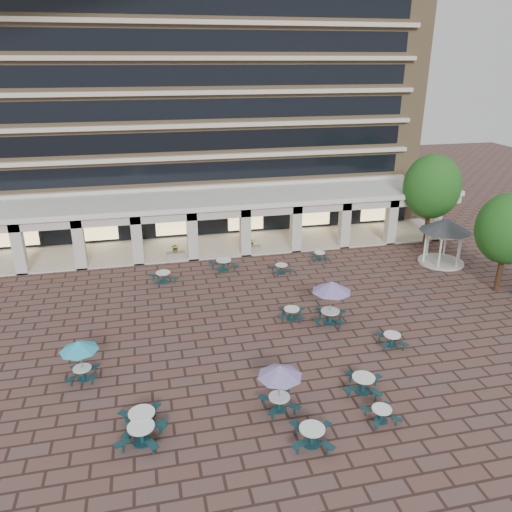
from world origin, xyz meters
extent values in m
plane|color=brown|center=(0.00, 0.00, 0.00)|extent=(120.00, 120.00, 0.00)
cube|color=#967954|center=(0.00, 25.50, 11.00)|extent=(40.00, 15.00, 22.00)
cube|color=beige|center=(0.00, 17.75, 4.50)|extent=(36.80, 0.50, 0.35)
cube|color=black|center=(0.00, 17.98, 5.80)|extent=(35.20, 0.05, 1.60)
cube|color=beige|center=(0.00, 17.75, 7.10)|extent=(36.80, 0.50, 0.35)
cube|color=black|center=(0.00, 17.98, 8.40)|extent=(35.20, 0.05, 1.60)
cube|color=beige|center=(0.00, 17.75, 9.70)|extent=(36.80, 0.50, 0.35)
cube|color=black|center=(0.00, 17.98, 11.00)|extent=(35.20, 0.05, 1.60)
cube|color=beige|center=(0.00, 17.75, 12.30)|extent=(36.80, 0.50, 0.35)
cube|color=black|center=(0.00, 17.98, 13.60)|extent=(35.20, 0.05, 1.60)
cube|color=beige|center=(0.00, 17.75, 14.90)|extent=(36.80, 0.50, 0.35)
cube|color=black|center=(0.00, 17.98, 16.20)|extent=(35.20, 0.05, 1.60)
cube|color=beige|center=(0.00, 17.75, 17.50)|extent=(36.80, 0.50, 0.35)
cube|color=black|center=(0.00, 17.98, 18.80)|extent=(35.20, 0.05, 1.60)
cube|color=white|center=(0.00, 15.00, 4.20)|extent=(42.00, 6.60, 0.40)
cube|color=beige|center=(0.00, 12.15, 3.75)|extent=(42.00, 0.30, 0.90)
cube|color=black|center=(0.00, 17.70, 1.80)|extent=(38.00, 0.15, 3.20)
cube|color=beige|center=(0.00, 15.00, 0.06)|extent=(42.00, 6.00, 0.12)
cube|color=beige|center=(-14.78, 12.40, 2.00)|extent=(0.80, 0.80, 4.00)
cube|color=beige|center=(-10.56, 12.40, 2.00)|extent=(0.80, 0.80, 4.00)
cube|color=beige|center=(-6.33, 12.40, 2.00)|extent=(0.80, 0.80, 4.00)
cube|color=beige|center=(-2.11, 12.40, 2.00)|extent=(0.80, 0.80, 4.00)
cube|color=beige|center=(2.11, 12.40, 2.00)|extent=(0.80, 0.80, 4.00)
cube|color=beige|center=(6.33, 12.40, 2.00)|extent=(0.80, 0.80, 4.00)
cube|color=beige|center=(10.56, 12.40, 2.00)|extent=(0.80, 0.80, 4.00)
cube|color=beige|center=(14.78, 12.40, 2.00)|extent=(0.80, 0.80, 4.00)
cube|color=beige|center=(19.00, 12.40, 2.00)|extent=(0.80, 0.80, 4.00)
cube|color=#FFD88C|center=(-16.00, 17.55, 1.60)|extent=(3.20, 0.08, 2.40)
cube|color=#FFD88C|center=(-9.60, 17.55, 1.60)|extent=(3.20, 0.08, 2.40)
cube|color=#FFD88C|center=(-3.20, 17.55, 1.60)|extent=(3.20, 0.08, 2.40)
cube|color=#FFD88C|center=(3.20, 17.55, 1.60)|extent=(3.20, 0.08, 2.40)
cube|color=#FFD88C|center=(9.60, 17.55, 1.60)|extent=(3.20, 0.08, 2.40)
cube|color=#FFD88C|center=(16.00, 17.55, 1.60)|extent=(3.20, 0.08, 2.40)
cylinder|color=#15383F|center=(-6.29, -6.74, 0.02)|extent=(0.79, 0.79, 0.05)
cylinder|color=#15383F|center=(-6.29, -6.74, 0.37)|extent=(0.20, 0.20, 0.75)
cylinder|color=white|center=(-6.29, -6.74, 0.83)|extent=(1.13, 1.13, 0.06)
cube|color=#15383F|center=(-5.76, -6.03, 0.50)|extent=(0.63, 0.69, 0.06)
cylinder|color=#15383F|center=(-5.76, -6.03, 0.24)|extent=(0.09, 0.09, 0.48)
cube|color=#15383F|center=(-7.00, -6.21, 0.50)|extent=(0.69, 0.63, 0.06)
cylinder|color=#15383F|center=(-7.00, -6.21, 0.24)|extent=(0.09, 0.09, 0.48)
cube|color=#15383F|center=(-6.83, -7.45, 0.50)|extent=(0.63, 0.69, 0.06)
cylinder|color=#15383F|center=(-6.83, -7.45, 0.24)|extent=(0.09, 0.09, 0.48)
cube|color=#15383F|center=(-5.59, -7.27, 0.50)|extent=(0.69, 0.63, 0.06)
cylinder|color=#15383F|center=(-5.59, -7.27, 0.24)|extent=(0.09, 0.09, 0.48)
cylinder|color=#15383F|center=(0.49, -9.21, 0.02)|extent=(0.75, 0.75, 0.04)
cylinder|color=#15383F|center=(0.49, -9.21, 0.35)|extent=(0.19, 0.19, 0.71)
cylinder|color=white|center=(0.49, -9.21, 0.78)|extent=(1.07, 1.07, 0.05)
cube|color=#15383F|center=(1.21, -8.77, 0.47)|extent=(0.66, 0.56, 0.05)
cylinder|color=#15383F|center=(1.21, -8.77, 0.22)|extent=(0.09, 0.09, 0.45)
cube|color=#15383F|center=(0.06, -8.49, 0.47)|extent=(0.56, 0.66, 0.05)
cylinder|color=#15383F|center=(0.06, -8.49, 0.22)|extent=(0.09, 0.09, 0.45)
cube|color=#15383F|center=(-0.23, -9.64, 0.47)|extent=(0.66, 0.56, 0.05)
cylinder|color=#15383F|center=(-0.23, -9.64, 0.22)|extent=(0.09, 0.09, 0.45)
cube|color=#15383F|center=(0.92, -9.92, 0.47)|extent=(0.56, 0.66, 0.05)
cylinder|color=#15383F|center=(0.92, -9.92, 0.22)|extent=(0.09, 0.09, 0.45)
cylinder|color=#15383F|center=(7.25, -2.93, 0.02)|extent=(0.66, 0.66, 0.04)
cylinder|color=#15383F|center=(7.25, -2.93, 0.31)|extent=(0.17, 0.17, 0.62)
cylinder|color=white|center=(7.25, -2.93, 0.69)|extent=(0.94, 0.94, 0.05)
cube|color=#15383F|center=(7.86, -2.51, 0.41)|extent=(0.57, 0.51, 0.05)
cylinder|color=#15383F|center=(7.86, -2.51, 0.20)|extent=(0.08, 0.08, 0.39)
cube|color=#15383F|center=(6.84, -2.33, 0.41)|extent=(0.51, 0.57, 0.05)
cylinder|color=#15383F|center=(6.84, -2.33, 0.20)|extent=(0.08, 0.08, 0.39)
cube|color=#15383F|center=(6.65, -3.35, 0.41)|extent=(0.57, 0.51, 0.05)
cylinder|color=#15383F|center=(6.65, -3.35, 0.20)|extent=(0.08, 0.08, 0.39)
cube|color=#15383F|center=(7.67, -3.53, 0.41)|extent=(0.51, 0.57, 0.05)
cylinder|color=#15383F|center=(7.67, -3.53, 0.20)|extent=(0.08, 0.08, 0.39)
cylinder|color=#15383F|center=(3.91, -8.53, 0.02)|extent=(0.61, 0.61, 0.03)
cylinder|color=#15383F|center=(3.91, -8.53, 0.29)|extent=(0.16, 0.16, 0.58)
cylinder|color=white|center=(3.91, -8.53, 0.64)|extent=(0.87, 0.87, 0.04)
cube|color=#15383F|center=(4.36, -8.02, 0.38)|extent=(0.50, 0.52, 0.04)
cylinder|color=#15383F|center=(4.36, -8.02, 0.18)|extent=(0.07, 0.07, 0.37)
cube|color=#15383F|center=(3.40, -8.08, 0.38)|extent=(0.52, 0.50, 0.04)
cylinder|color=#15383F|center=(3.40, -8.08, 0.18)|extent=(0.07, 0.07, 0.37)
cube|color=#15383F|center=(3.46, -9.04, 0.38)|extent=(0.50, 0.52, 0.04)
cylinder|color=#15383F|center=(3.46, -9.04, 0.18)|extent=(0.07, 0.07, 0.37)
cube|color=#15383F|center=(4.42, -8.98, 0.38)|extent=(0.52, 0.50, 0.04)
cylinder|color=#15383F|center=(4.42, -8.98, 0.18)|extent=(0.07, 0.07, 0.37)
cylinder|color=#15383F|center=(-9.13, -2.46, 0.02)|extent=(0.63, 0.63, 0.04)
cylinder|color=#15383F|center=(-9.13, -2.46, 0.30)|extent=(0.16, 0.16, 0.59)
cylinder|color=white|center=(-9.13, -2.46, 0.65)|extent=(0.90, 0.90, 0.04)
cube|color=#15383F|center=(-8.59, -2.02, 0.39)|extent=(0.54, 0.51, 0.04)
cylinder|color=#15383F|center=(-8.59, -2.02, 0.19)|extent=(0.07, 0.07, 0.38)
cube|color=#15383F|center=(-9.57, -1.92, 0.39)|extent=(0.51, 0.54, 0.04)
cylinder|color=#15383F|center=(-9.57, -1.92, 0.19)|extent=(0.07, 0.07, 0.38)
cube|color=#15383F|center=(-9.67, -2.91, 0.39)|extent=(0.54, 0.51, 0.04)
cylinder|color=#15383F|center=(-9.67, -2.91, 0.19)|extent=(0.07, 0.07, 0.38)
cube|color=#15383F|center=(-8.69, -3.00, 0.39)|extent=(0.51, 0.54, 0.04)
cylinder|color=#15383F|center=(-8.69, -3.00, 0.19)|extent=(0.07, 0.07, 0.38)
cylinder|color=gray|center=(-9.13, -2.46, 1.07)|extent=(0.04, 0.04, 2.15)
cone|color=#28A2C7|center=(-9.13, -2.46, 1.93)|extent=(1.88, 1.88, 0.49)
cylinder|color=#15383F|center=(-6.33, -7.59, 0.02)|extent=(0.79, 0.79, 0.04)
cylinder|color=#15383F|center=(-6.33, -7.59, 0.37)|extent=(0.20, 0.20, 0.74)
cylinder|color=white|center=(-6.33, -7.59, 0.82)|extent=(1.12, 1.12, 0.06)
cube|color=#15383F|center=(-5.56, -7.17, 0.49)|extent=(0.69, 0.57, 0.06)
cylinder|color=#15383F|center=(-5.56, -7.17, 0.24)|extent=(0.09, 0.09, 0.47)
cube|color=#15383F|center=(-6.75, -6.81, 0.49)|extent=(0.57, 0.69, 0.06)
cylinder|color=#15383F|center=(-6.75, -6.81, 0.24)|extent=(0.09, 0.09, 0.47)
cube|color=#15383F|center=(-7.10, -8.00, 0.49)|extent=(0.69, 0.57, 0.06)
cylinder|color=#15383F|center=(-7.10, -8.00, 0.24)|extent=(0.09, 0.09, 0.47)
cube|color=#15383F|center=(-5.92, -8.36, 0.49)|extent=(0.57, 0.69, 0.06)
cylinder|color=#15383F|center=(-5.92, -8.36, 0.24)|extent=(0.09, 0.09, 0.47)
cylinder|color=#15383F|center=(-0.25, -6.83, 0.02)|extent=(0.68, 0.68, 0.04)
cylinder|color=#15383F|center=(-0.25, -6.83, 0.32)|extent=(0.17, 0.17, 0.64)
cylinder|color=white|center=(-0.25, -6.83, 0.71)|extent=(0.97, 0.97, 0.05)
cube|color=#15383F|center=(0.21, -6.23, 0.43)|extent=(0.54, 0.59, 0.05)
cylinder|color=#15383F|center=(0.21, -6.23, 0.20)|extent=(0.08, 0.08, 0.41)
cube|color=#15383F|center=(-0.85, -6.37, 0.43)|extent=(0.59, 0.54, 0.05)
cylinder|color=#15383F|center=(-0.85, -6.37, 0.20)|extent=(0.08, 0.08, 0.41)
cube|color=#15383F|center=(-0.71, -7.43, 0.43)|extent=(0.54, 0.59, 0.05)
cylinder|color=#15383F|center=(-0.71, -7.43, 0.20)|extent=(0.08, 0.08, 0.41)
cube|color=#15383F|center=(0.35, -7.29, 0.43)|extent=(0.59, 0.54, 0.05)
cylinder|color=#15383F|center=(0.35, -7.29, 0.20)|extent=(0.08, 0.08, 0.41)
cylinder|color=gray|center=(-0.25, -6.83, 1.16)|extent=(0.05, 0.05, 2.32)
cone|color=#7F6FB1|center=(-0.25, -6.83, 2.08)|extent=(2.03, 2.03, 0.53)
cylinder|color=#15383F|center=(4.00, -6.40, 0.02)|extent=(0.76, 0.76, 0.04)
cylinder|color=#15383F|center=(4.00, -6.40, 0.36)|extent=(0.20, 0.20, 0.72)
cylinder|color=white|center=(4.00, -6.40, 0.79)|extent=(1.09, 1.09, 0.05)
cube|color=#15383F|center=(4.79, -6.11, 0.48)|extent=(0.67, 0.49, 0.05)
cylinder|color=#15383F|center=(4.79, -6.11, 0.23)|extent=(0.09, 0.09, 0.46)
cube|color=#15383F|center=(3.70, -5.61, 0.48)|extent=(0.49, 0.67, 0.05)
cylinder|color=#15383F|center=(3.70, -5.61, 0.23)|extent=(0.09, 0.09, 0.46)
cube|color=#15383F|center=(3.20, -6.70, 0.48)|extent=(0.67, 0.49, 0.05)
cylinder|color=#15383F|center=(3.20, -6.70, 0.23)|extent=(0.09, 0.09, 0.46)
cube|color=#15383F|center=(4.29, -7.20, 0.48)|extent=(0.49, 0.67, 0.05)
cylinder|color=#15383F|center=(4.29, -7.20, 0.23)|extent=(0.09, 0.09, 0.46)
cylinder|color=#15383F|center=(-4.65, 8.41, 0.02)|extent=(0.73, 0.73, 0.04)
cylinder|color=#15383F|center=(-4.65, 8.41, 0.34)|extent=(0.19, 0.19, 0.69)
cylinder|color=white|center=(-4.65, 8.41, 0.76)|extent=(1.04, 1.04, 0.05)
cube|color=#15383F|center=(-4.27, 9.13, 0.46)|extent=(0.52, 0.64, 0.05)
cylinder|color=#15383F|center=(-4.27, 9.13, 0.22)|extent=(0.08, 0.08, 0.44)
cube|color=#15383F|center=(-5.37, 8.78, 0.46)|extent=(0.64, 0.52, 0.05)
cylinder|color=#15383F|center=(-5.37, 8.78, 0.22)|extent=(0.08, 0.08, 0.44)
cube|color=#15383F|center=(-5.02, 7.69, 0.46)|extent=(0.52, 0.64, 0.05)
cylinder|color=#15383F|center=(-5.02, 7.69, 0.22)|extent=(0.08, 0.08, 0.44)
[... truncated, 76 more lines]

